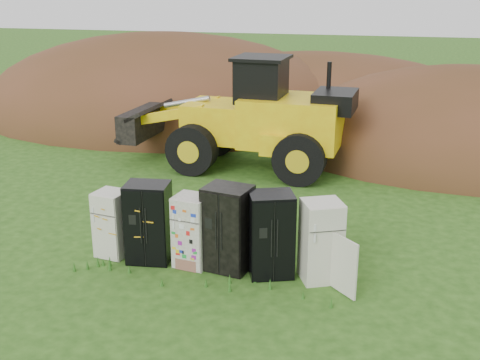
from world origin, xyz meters
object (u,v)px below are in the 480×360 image
(fridge_dark_mid, at_px, (228,228))
(fridge_black_right, at_px, (271,234))
(fridge_black_side, at_px, (149,223))
(fridge_leftmost, at_px, (112,224))
(fridge_open_door, at_px, (321,241))
(fridge_sticker, at_px, (192,231))
(wheel_loader, at_px, (234,112))

(fridge_dark_mid, relative_size, fridge_black_right, 1.03)
(fridge_black_side, height_order, fridge_black_right, fridge_black_right)
(fridge_dark_mid, bearing_deg, fridge_black_right, 8.75)
(fridge_leftmost, xyz_separation_m, fridge_dark_mid, (2.76, -0.03, 0.18))
(fridge_open_door, bearing_deg, fridge_sticker, 155.37)
(fridge_sticker, xyz_separation_m, fridge_open_door, (2.85, 0.01, 0.06))
(fridge_leftmost, height_order, fridge_black_right, fridge_black_right)
(fridge_black_right, distance_m, fridge_open_door, 1.07)
(fridge_open_door, relative_size, wheel_loader, 0.23)
(fridge_dark_mid, xyz_separation_m, fridge_black_right, (0.97, -0.05, -0.03))
(fridge_leftmost, relative_size, fridge_dark_mid, 0.81)
(wheel_loader, bearing_deg, fridge_sticker, -79.22)
(fridge_black_side, xyz_separation_m, fridge_dark_mid, (1.84, 0.03, 0.03))
(fridge_black_right, relative_size, wheel_loader, 0.24)
(fridge_open_door, bearing_deg, fridge_black_right, 156.45)
(fridge_black_side, bearing_deg, fridge_dark_mid, -5.77)
(fridge_dark_mid, relative_size, fridge_open_door, 1.08)
(fridge_dark_mid, height_order, fridge_open_door, fridge_dark_mid)
(fridge_leftmost, xyz_separation_m, fridge_black_side, (0.92, -0.06, 0.14))
(fridge_sticker, bearing_deg, fridge_leftmost, -173.18)
(fridge_sticker, bearing_deg, fridge_black_side, -171.33)
(fridge_leftmost, bearing_deg, fridge_black_right, 8.18)
(fridge_dark_mid, height_order, fridge_black_right, fridge_dark_mid)
(fridge_black_side, height_order, fridge_sticker, fridge_black_side)
(fridge_leftmost, distance_m, wheel_loader, 7.60)
(fridge_black_side, height_order, fridge_open_door, fridge_black_side)
(fridge_black_side, bearing_deg, fridge_black_right, -7.09)
(wheel_loader, bearing_deg, fridge_leftmost, -94.07)
(fridge_leftmost, bearing_deg, fridge_black_side, 5.57)
(wheel_loader, bearing_deg, fridge_open_door, -59.62)
(fridge_sticker, relative_size, fridge_dark_mid, 0.86)
(fridge_black_side, distance_m, fridge_sticker, 1.03)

